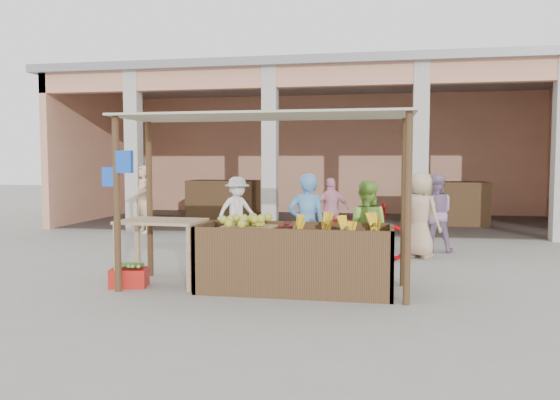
% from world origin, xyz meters
% --- Properties ---
extents(ground, '(60.00, 60.00, 0.00)m').
position_xyz_m(ground, '(0.00, 0.00, 0.00)').
color(ground, gray).
rests_on(ground, ground).
extents(market_building, '(14.40, 6.40, 4.20)m').
position_xyz_m(market_building, '(0.05, 8.93, 2.70)').
color(market_building, tan).
rests_on(market_building, ground).
extents(fruit_stall, '(2.60, 0.95, 0.80)m').
position_xyz_m(fruit_stall, '(0.50, 0.00, 0.40)').
color(fruit_stall, '#533B21').
rests_on(fruit_stall, ground).
extents(stall_awning, '(4.09, 1.35, 2.39)m').
position_xyz_m(stall_awning, '(-0.01, 0.06, 1.98)').
color(stall_awning, '#533B21').
rests_on(stall_awning, ground).
extents(banana_heap, '(1.17, 0.64, 0.21)m').
position_xyz_m(banana_heap, '(1.01, 0.00, 0.91)').
color(banana_heap, yellow).
rests_on(banana_heap, fruit_stall).
extents(melon_tray, '(0.74, 0.64, 0.20)m').
position_xyz_m(melon_tray, '(-0.17, 0.04, 0.89)').
color(melon_tray, '#A28153').
rests_on(melon_tray, fruit_stall).
extents(berry_heap, '(0.40, 0.33, 0.13)m').
position_xyz_m(berry_heap, '(0.39, 0.01, 0.86)').
color(berry_heap, maroon).
rests_on(berry_heap, fruit_stall).
extents(side_table, '(1.18, 0.81, 0.93)m').
position_xyz_m(side_table, '(-1.42, 0.03, 0.79)').
color(side_table, tan).
rests_on(side_table, ground).
extents(papaya_pile, '(0.65, 0.37, 0.19)m').
position_xyz_m(papaya_pile, '(-1.42, 0.03, 1.03)').
color(papaya_pile, '#508F2E').
rests_on(papaya_pile, side_table).
extents(red_crate, '(0.56, 0.45, 0.26)m').
position_xyz_m(red_crate, '(-1.83, -0.17, 0.13)').
color(red_crate, red).
rests_on(red_crate, ground).
extents(plantain_bundle, '(0.39, 0.27, 0.08)m').
position_xyz_m(plantain_bundle, '(-1.83, -0.17, 0.30)').
color(plantain_bundle, '#569636').
rests_on(plantain_bundle, red_crate).
extents(produce_sacks, '(0.86, 0.80, 0.65)m').
position_xyz_m(produce_sacks, '(2.50, 5.20, 0.33)').
color(produce_sacks, maroon).
rests_on(produce_sacks, ground).
extents(vendor_blue, '(0.73, 0.62, 1.69)m').
position_xyz_m(vendor_blue, '(0.53, 0.94, 0.84)').
color(vendor_blue, '#5795D8').
rests_on(vendor_blue, ground).
extents(vendor_green, '(0.78, 0.49, 1.55)m').
position_xyz_m(vendor_green, '(1.41, 1.00, 0.77)').
color(vendor_green, '#87C044').
rests_on(vendor_green, ground).
extents(motorcycle, '(0.80, 2.06, 1.06)m').
position_xyz_m(motorcycle, '(1.17, 2.49, 0.53)').
color(motorcycle, '#9A0102').
rests_on(motorcycle, ground).
extents(shopper_a, '(1.09, 1.02, 1.55)m').
position_xyz_m(shopper_a, '(-1.34, 3.84, 0.78)').
color(shopper_a, silver).
rests_on(shopper_a, ground).
extents(shopper_b, '(0.99, 0.77, 1.50)m').
position_xyz_m(shopper_b, '(0.58, 4.61, 0.75)').
color(shopper_b, pink).
rests_on(shopper_b, ground).
extents(shopper_c, '(0.99, 0.94, 1.73)m').
position_xyz_m(shopper_c, '(2.34, 2.97, 0.87)').
color(shopper_c, tan).
rests_on(shopper_c, ground).
extents(shopper_e, '(0.81, 0.79, 1.73)m').
position_xyz_m(shopper_e, '(-4.11, 5.31, 0.87)').
color(shopper_e, tan).
rests_on(shopper_e, ground).
extents(shopper_f, '(0.81, 0.47, 1.66)m').
position_xyz_m(shopper_f, '(2.66, 3.71, 0.83)').
color(shopper_f, '#96779D').
rests_on(shopper_f, ground).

